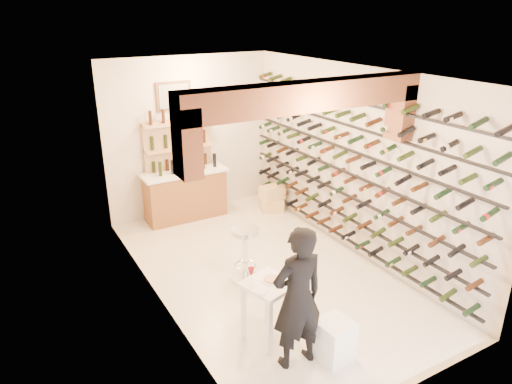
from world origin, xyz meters
TOP-DOWN VIEW (x-y plane):
  - ground at (0.00, 0.00)m, footprint 6.00×6.00m
  - room_shell at (0.00, -0.26)m, footprint 3.52×6.02m
  - wine_rack at (1.53, 0.00)m, footprint 0.32×5.70m
  - back_counter at (-0.30, 2.65)m, footprint 1.70×0.62m
  - back_shelving at (-0.30, 2.89)m, footprint 1.40×0.31m
  - tasting_table at (-0.81, -1.43)m, footprint 0.70×0.70m
  - white_stool at (-0.31, -2.16)m, footprint 0.45×0.45m
  - person at (-0.76, -1.99)m, footprint 0.68×0.46m
  - chrome_barstool at (-0.39, -0.04)m, footprint 0.46×0.46m
  - crate_lower at (1.40, 2.06)m, footprint 0.56×0.48m
  - crate_upper at (1.40, 2.06)m, footprint 0.48×0.34m

SIDE VIEW (x-z plane):
  - ground at x=0.00m, z-range 0.00..0.00m
  - crate_lower at x=1.40m, z-range 0.00..0.28m
  - white_stool at x=-0.31m, z-range 0.00..0.51m
  - crate_upper at x=1.40m, z-range 0.28..0.56m
  - chrome_barstool at x=-0.39m, z-range 0.07..0.96m
  - back_counter at x=-0.30m, z-range -0.11..1.18m
  - tasting_table at x=-0.81m, z-range 0.18..1.18m
  - person at x=-0.76m, z-range 0.00..1.82m
  - back_shelving at x=-0.30m, z-range -0.19..2.53m
  - wine_rack at x=1.53m, z-range 0.27..2.83m
  - room_shell at x=0.00m, z-range 0.65..3.86m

